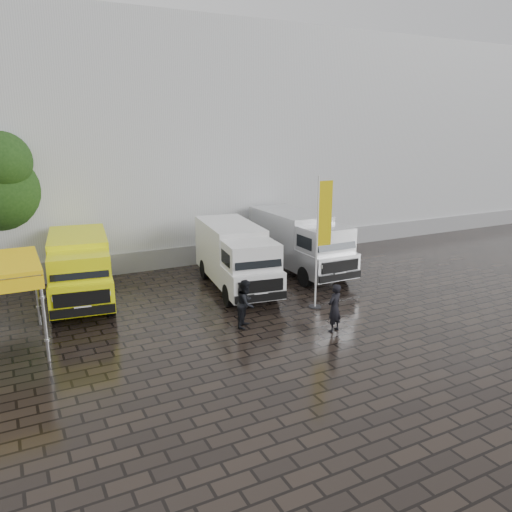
% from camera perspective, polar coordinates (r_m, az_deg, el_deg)
% --- Properties ---
extents(ground, '(120.00, 120.00, 0.00)m').
position_cam_1_polar(ground, '(19.93, 6.64, -5.70)').
color(ground, black).
rests_on(ground, ground).
extents(exhibition_hall, '(44.00, 16.00, 12.00)m').
position_cam_1_polar(exhibition_hall, '(33.88, -5.60, 13.06)').
color(exhibition_hall, silver).
rests_on(exhibition_hall, ground).
extents(hall_plinth, '(44.00, 0.15, 1.00)m').
position_cam_1_polar(hall_plinth, '(27.31, 0.94, 1.10)').
color(hall_plinth, gray).
rests_on(hall_plinth, ground).
extents(van_yellow, '(2.93, 5.99, 2.65)m').
position_cam_1_polar(van_yellow, '(20.98, -19.46, -1.61)').
color(van_yellow, '#ECF20C').
rests_on(van_yellow, ground).
extents(van_white, '(2.94, 6.55, 2.74)m').
position_cam_1_polar(van_white, '(21.54, -2.32, -0.23)').
color(van_white, white).
rests_on(van_white, ground).
extents(van_silver, '(2.21, 6.55, 2.83)m').
position_cam_1_polar(van_silver, '(24.07, 5.00, 1.43)').
color(van_silver, '#BBBCC0').
rests_on(van_silver, ground).
extents(flagpole, '(0.88, 0.50, 5.14)m').
position_cam_1_polar(flagpole, '(19.11, 7.46, 2.38)').
color(flagpole, black).
rests_on(flagpole, ground).
extents(wheelie_bin, '(0.62, 0.62, 1.00)m').
position_cam_1_polar(wheelie_bin, '(28.56, 7.49, 1.58)').
color(wheelie_bin, black).
rests_on(wheelie_bin, ground).
extents(person_front, '(0.73, 0.60, 1.71)m').
position_cam_1_polar(person_front, '(17.40, 8.96, -5.87)').
color(person_front, black).
rests_on(person_front, ground).
extents(person_tent, '(1.04, 1.05, 1.71)m').
position_cam_1_polar(person_tent, '(17.59, -1.15, -5.44)').
color(person_tent, black).
rests_on(person_tent, ground).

